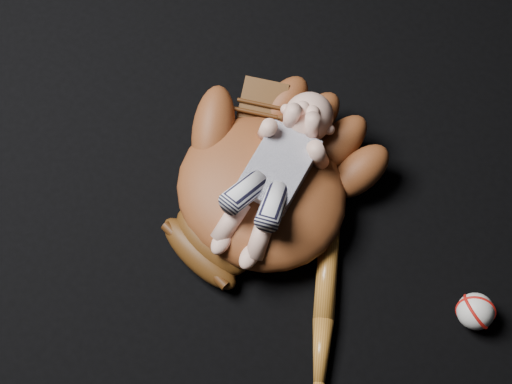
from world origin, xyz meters
The scene contains 4 objects.
baseball_glove centered at (-0.05, 0.03, 0.07)m, with size 0.39×0.45×0.14m, color #612D14, non-canonical shape.
newborn_baby centered at (-0.04, 0.03, 0.12)m, with size 0.16×0.34×0.14m, color #E5AA93, non-canonical shape.
baseball_bat centered at (0.18, -0.10, 0.02)m, with size 0.04×0.40×0.04m, color #A4621F, non-canonical shape.
baseball centered at (0.37, 0.09, 0.03)m, with size 0.06×0.06×0.06m, color white.
Camera 1 is at (0.26, -0.39, 1.23)m, focal length 50.00 mm.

